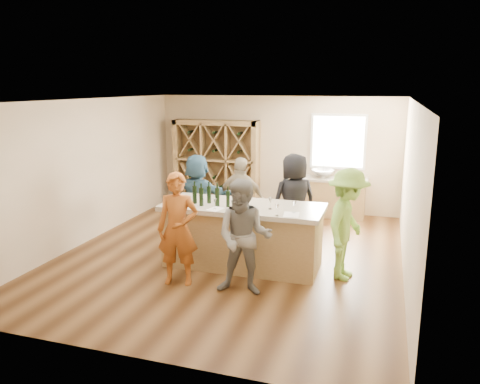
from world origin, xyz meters
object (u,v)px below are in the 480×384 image
(wine_bottle_c, at_px, (209,195))
(person_near_right, at_px, (244,237))
(person_far_mid, at_px, (241,200))
(person_near_left, at_px, (178,229))
(wine_bottle_d, at_px, (217,197))
(sink, at_px, (323,174))
(tasting_counter_base, at_px, (243,238))
(wine_bottle_b, at_px, (201,197))
(wine_bottle_a, at_px, (195,195))
(person_far_right, at_px, (294,201))
(wine_rack, at_px, (216,164))
(person_far_left, at_px, (198,196))
(person_server, at_px, (347,224))
(wine_bottle_e, at_px, (228,199))
(wine_bottle_f, at_px, (240,201))

(wine_bottle_c, height_order, person_near_right, person_near_right)
(person_far_mid, bearing_deg, person_near_left, 85.52)
(person_near_left, bearing_deg, wine_bottle_d, 54.47)
(sink, height_order, tasting_counter_base, sink)
(sink, bearing_deg, wine_bottle_b, -111.12)
(wine_bottle_a, bearing_deg, sink, 66.09)
(tasting_counter_base, distance_m, person_far_right, 1.45)
(wine_bottle_c, height_order, person_near_left, person_near_left)
(wine_rack, distance_m, wine_bottle_a, 3.97)
(wine_rack, xyz_separation_m, person_far_mid, (1.45, -2.51, -0.25))
(wine_bottle_b, height_order, person_far_mid, person_far_mid)
(wine_bottle_c, xyz_separation_m, person_near_right, (0.94, -0.99, -0.35))
(wine_bottle_a, xyz_separation_m, person_far_left, (-0.54, 1.40, -0.38))
(wine_bottle_d, bearing_deg, person_near_right, -49.30)
(tasting_counter_base, xyz_separation_m, wine_bottle_b, (-0.65, -0.26, 0.73))
(person_far_left, bearing_deg, wine_bottle_b, 122.43)
(person_near_right, distance_m, person_far_right, 2.30)
(tasting_counter_base, distance_m, person_server, 1.78)
(wine_bottle_b, height_order, wine_bottle_c, wine_bottle_b)
(wine_bottle_e, height_order, person_far_mid, person_far_mid)
(person_far_right, bearing_deg, wine_bottle_a, 8.40)
(wine_bottle_a, height_order, person_server, person_server)
(tasting_counter_base, distance_m, person_far_mid, 1.30)
(person_near_right, distance_m, wine_bottle_f, 0.88)
(wine_bottle_a, distance_m, wine_bottle_c, 0.24)
(sink, xyz_separation_m, person_server, (0.88, -3.65, -0.11))
(wine_bottle_d, height_order, wine_bottle_e, wine_bottle_d)
(tasting_counter_base, bearing_deg, person_near_right, -71.71)
(wine_rack, xyz_separation_m, wine_bottle_e, (1.65, -3.88, 0.11))
(tasting_counter_base, bearing_deg, wine_rack, 116.56)
(tasting_counter_base, relative_size, person_near_right, 1.49)
(wine_bottle_d, relative_size, person_server, 0.17)
(sink, xyz_separation_m, wine_bottle_b, (-1.50, -3.88, 0.22))
(person_near_left, xyz_separation_m, person_server, (2.48, 0.98, 0.02))
(wine_bottle_b, bearing_deg, tasting_counter_base, 21.78)
(wine_bottle_e, xyz_separation_m, wine_bottle_f, (0.25, -0.11, 0.02))
(wine_bottle_b, relative_size, wine_bottle_d, 0.98)
(person_far_mid, distance_m, person_far_left, 0.96)
(wine_rack, height_order, wine_bottle_d, wine_rack)
(person_far_mid, bearing_deg, person_far_right, -173.13)
(person_far_right, bearing_deg, wine_bottle_e, 24.46)
(sink, distance_m, person_far_left, 3.24)
(wine_bottle_e, bearing_deg, tasting_counter_base, 43.14)
(tasting_counter_base, xyz_separation_m, wine_bottle_c, (-0.59, -0.05, 0.73))
(wine_rack, xyz_separation_m, tasting_counter_base, (1.85, -3.69, -0.60))
(wine_bottle_b, relative_size, person_server, 0.17)
(tasting_counter_base, height_order, person_server, person_server)
(wine_bottle_c, xyz_separation_m, wine_bottle_e, (0.39, -0.14, -0.01))
(wine_bottle_b, height_order, wine_bottle_f, wine_bottle_b)
(tasting_counter_base, distance_m, wine_bottle_f, 0.79)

